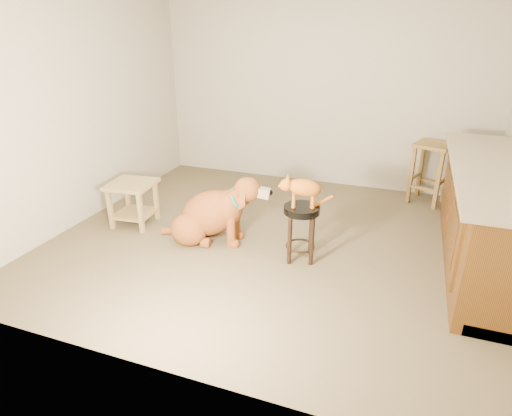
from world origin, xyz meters
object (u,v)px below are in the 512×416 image
at_px(side_table, 133,197).
at_px(golden_retriever, 211,215).
at_px(padded_stool, 301,222).
at_px(wood_stool, 430,172).
at_px(tabby_kitten, 301,188).

relative_size(side_table, golden_retriever, 0.43).
height_order(padded_stool, side_table, padded_stool).
xyz_separation_m(padded_stool, wood_stool, (1.14, 1.96, 0.01)).
bearing_deg(wood_stool, side_table, -149.39).
bearing_deg(padded_stool, wood_stool, 59.89).
bearing_deg(padded_stool, side_table, 176.19).
height_order(padded_stool, tabby_kitten, tabby_kitten).
distance_m(wood_stool, tabby_kitten, 2.30).
xyz_separation_m(wood_stool, side_table, (-3.10, -1.83, -0.07)).
relative_size(padded_stool, golden_retriever, 0.45).
distance_m(padded_stool, side_table, 1.97).
bearing_deg(tabby_kitten, padded_stool, -5.72).
distance_m(side_table, tabby_kitten, 1.99).
height_order(wood_stool, side_table, wood_stool).
bearing_deg(golden_retriever, padded_stool, -12.09).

